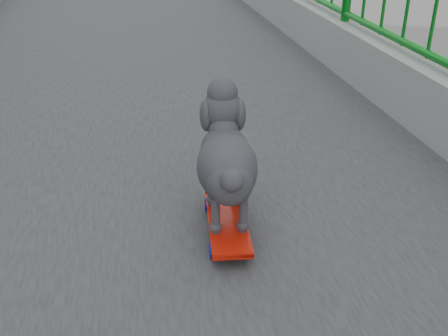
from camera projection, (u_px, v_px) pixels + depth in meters
skateboard at (227, 220)px, 1.78m from camera, size 0.17×0.45×0.06m
poodle at (226, 158)px, 1.70m from camera, size 0.23×0.48×0.39m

